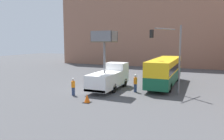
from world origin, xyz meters
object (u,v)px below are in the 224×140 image
object	(u,v)px
traffic_light_pole	(170,48)
road_worker_near_truck	(73,87)
road_worker_directing	(135,83)
traffic_cone_near_truck	(87,99)
utility_truck	(109,76)
city_bus	(165,70)

from	to	relation	value
traffic_light_pole	road_worker_near_truck	xyz separation A→B (m)	(-8.56, -4.97, -3.79)
road_worker_directing	road_worker_near_truck	bearing A→B (deg)	9.64
traffic_light_pole	traffic_cone_near_truck	bearing A→B (deg)	-131.53
road_worker_near_truck	traffic_cone_near_truck	size ratio (longest dim) A/B	2.29
utility_truck	city_bus	bearing A→B (deg)	41.86
traffic_light_pole	traffic_cone_near_truck	distance (m)	10.00
utility_truck	traffic_light_pole	size ratio (longest dim) A/B	0.98
road_worker_directing	city_bus	bearing A→B (deg)	-140.89
utility_truck	road_worker_directing	xyz separation A→B (m)	(3.04, -0.10, -0.55)
road_worker_near_truck	utility_truck	bearing A→B (deg)	5.47
city_bus	utility_truck	bearing A→B (deg)	113.25
city_bus	traffic_light_pole	bearing A→B (deg)	176.49
city_bus	road_worker_near_truck	world-z (taller)	city_bus
road_worker_near_truck	road_worker_directing	world-z (taller)	road_worker_directing
road_worker_directing	traffic_cone_near_truck	xyz separation A→B (m)	(-2.73, -5.56, -0.60)
traffic_light_pole	road_worker_near_truck	size ratio (longest dim) A/B	3.95
utility_truck	city_bus	size ratio (longest dim) A/B	0.60
city_bus	traffic_light_pole	xyz separation A→B (m)	(0.99, -3.67, 2.74)
traffic_light_pole	road_worker_near_truck	bearing A→B (deg)	-149.85
city_bus	road_worker_near_truck	bearing A→B (deg)	120.15
road_worker_directing	traffic_cone_near_truck	distance (m)	6.23
road_worker_near_truck	road_worker_directing	size ratio (longest dim) A/B	0.92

